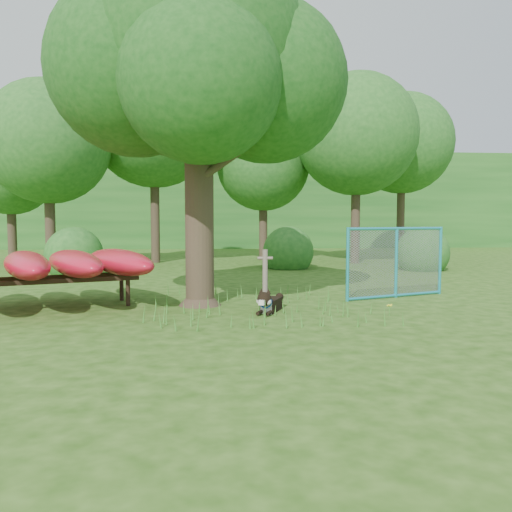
{
  "coord_description": "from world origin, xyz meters",
  "views": [
    {
      "loc": [
        -0.61,
        -8.51,
        1.68
      ],
      "look_at": [
        0.2,
        1.2,
        1.0
      ],
      "focal_mm": 35.0,
      "sensor_mm": 36.0,
      "label": 1
    }
  ],
  "objects": [
    {
      "name": "bg_tree_d",
      "position": [
        5.0,
        11.0,
        5.08
      ],
      "size": [
        4.8,
        4.8,
        7.5
      ],
      "color": "#35281D",
      "rests_on": "ground"
    },
    {
      "name": "fence_section",
      "position": [
        3.37,
        2.11,
        0.78
      ],
      "size": [
        2.52,
        1.0,
        2.59
      ],
      "rotation": [
        0.0,
        0.0,
        0.36
      ],
      "color": "#29A5BF",
      "rests_on": "ground"
    },
    {
      "name": "wooden_post",
      "position": [
        0.39,
        1.31,
        0.59
      ],
      "size": [
        0.3,
        0.11,
        1.12
      ],
      "rotation": [
        0.0,
        0.0,
        -0.06
      ],
      "color": "#66594C",
      "rests_on": "ground"
    },
    {
      "name": "bg_tree_c",
      "position": [
        1.5,
        13.0,
        4.11
      ],
      "size": [
        4.0,
        4.0,
        6.12
      ],
      "color": "#35281D",
      "rests_on": "ground"
    },
    {
      "name": "shrub_left",
      "position": [
        -5.0,
        7.5,
        0.0
      ],
      "size": [
        1.8,
        1.8,
        1.8
      ],
      "primitive_type": "sphere",
      "color": "#205C1D",
      "rests_on": "ground"
    },
    {
      "name": "wildflower_clump",
      "position": [
        2.5,
        0.06,
        0.17
      ],
      "size": [
        0.09,
        0.09,
        0.21
      ],
      "rotation": [
        0.0,
        0.0,
        -0.14
      ],
      "color": "#43872C",
      "rests_on": "ground"
    },
    {
      "name": "oak_tree",
      "position": [
        -0.94,
        1.49,
        4.74
      ],
      "size": [
        5.84,
        5.18,
        7.1
      ],
      "rotation": [
        0.0,
        0.0,
        -0.33
      ],
      "color": "#35281D",
      "rests_on": "ground"
    },
    {
      "name": "husky_dog",
      "position": [
        0.39,
        0.53,
        0.17
      ],
      "size": [
        0.61,
        1.03,
        0.49
      ],
      "rotation": [
        0.0,
        0.0,
        -0.4
      ],
      "color": "black",
      "rests_on": "ground"
    },
    {
      "name": "kayak_rack",
      "position": [
        -3.77,
        1.38,
        0.85
      ],
      "size": [
        4.54,
        4.08,
        1.12
      ],
      "rotation": [
        0.0,
        0.0,
        0.35
      ],
      "color": "black",
      "rests_on": "ground"
    },
    {
      "name": "bg_tree_e",
      "position": [
        8.0,
        14.0,
        5.23
      ],
      "size": [
        4.6,
        4.6,
        7.55
      ],
      "color": "#35281D",
      "rests_on": "ground"
    },
    {
      "name": "shrub_right",
      "position": [
        6.5,
        8.0,
        0.0
      ],
      "size": [
        1.8,
        1.8,
        1.8
      ],
      "primitive_type": "sphere",
      "color": "#205C1D",
      "rests_on": "ground"
    },
    {
      "name": "bg_tree_f",
      "position": [
        -9.0,
        13.0,
        3.73
      ],
      "size": [
        3.6,
        3.6,
        5.55
      ],
      "color": "#35281D",
      "rests_on": "ground"
    },
    {
      "name": "bg_tree_a",
      "position": [
        -6.5,
        10.0,
        4.48
      ],
      "size": [
        4.4,
        4.4,
        6.7
      ],
      "color": "#35281D",
      "rests_on": "ground"
    },
    {
      "name": "shrub_mid",
      "position": [
        2.0,
        9.0,
        0.0
      ],
      "size": [
        1.8,
        1.8,
        1.8
      ],
      "primitive_type": "sphere",
      "color": "#205C1D",
      "rests_on": "ground"
    },
    {
      "name": "ground",
      "position": [
        0.0,
        0.0,
        0.0
      ],
      "size": [
        80.0,
        80.0,
        0.0
      ],
      "primitive_type": "plane",
      "color": "#22470E",
      "rests_on": "ground"
    },
    {
      "name": "bg_tree_b",
      "position": [
        -3.0,
        12.0,
        5.61
      ],
      "size": [
        5.2,
        5.2,
        8.22
      ],
      "color": "#35281D",
      "rests_on": "ground"
    },
    {
      "name": "wooded_hillside",
      "position": [
        0.0,
        28.0,
        3.0
      ],
      "size": [
        80.0,
        12.0,
        6.0
      ],
      "primitive_type": "cube",
      "color": "#205C1D",
      "rests_on": "ground"
    }
  ]
}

